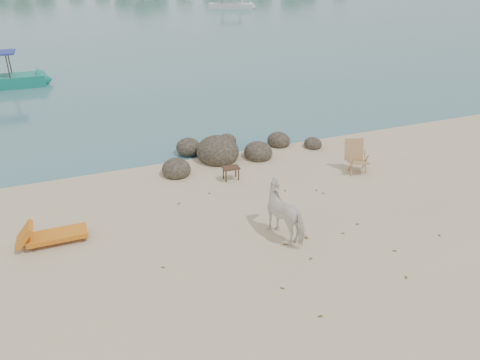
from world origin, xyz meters
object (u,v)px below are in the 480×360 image
at_px(side_table, 231,174).
at_px(deck_chair, 359,158).
at_px(cow, 287,213).
at_px(lounge_chair, 57,233).
at_px(boulders, 226,152).

distance_m(side_table, deck_chair, 4.29).
distance_m(cow, deck_chair, 4.68).
bearing_deg(deck_chair, cow, -126.52).
relative_size(lounge_chair, deck_chair, 1.73).
bearing_deg(lounge_chair, deck_chair, 4.25).
relative_size(boulders, cow, 3.84).
height_order(boulders, deck_chair, deck_chair).
distance_m(boulders, deck_chair, 4.64).
bearing_deg(side_table, deck_chair, -13.62).
xyz_separation_m(side_table, deck_chair, (4.15, -1.03, 0.32)).
bearing_deg(lounge_chair, boulders, 30.95).
bearing_deg(deck_chair, boulders, 163.25).
bearing_deg(boulders, side_table, -104.99).
xyz_separation_m(boulders, deck_chair, (3.68, -2.82, 0.33)).
height_order(boulders, cow, cow).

